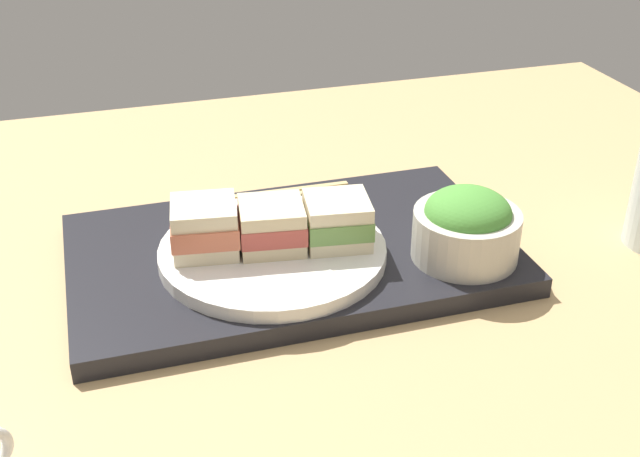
{
  "coord_description": "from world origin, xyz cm",
  "views": [
    {
      "loc": [
        12.19,
        66.8,
        42.87
      ],
      "look_at": [
        -7.4,
        1.86,
        5.0
      ],
      "focal_mm": 45.53,
      "sensor_mm": 36.0,
      "label": 1
    }
  ],
  "objects_px": {
    "sandwich_plate": "(273,252)",
    "chopsticks_pair": "(267,197)",
    "sandwich_far": "(205,228)",
    "sandwich_middle": "(272,226)",
    "sandwich_near": "(337,221)",
    "salad_bowl": "(467,227)"
  },
  "relations": [
    {
      "from": "sandwich_middle",
      "to": "sandwich_far",
      "type": "relative_size",
      "value": 0.98
    },
    {
      "from": "sandwich_plate",
      "to": "sandwich_far",
      "type": "relative_size",
      "value": 3.09
    },
    {
      "from": "sandwich_plate",
      "to": "sandwich_far",
      "type": "xyz_separation_m",
      "value": [
        0.06,
        -0.01,
        0.03
      ]
    },
    {
      "from": "sandwich_plate",
      "to": "chopsticks_pair",
      "type": "bearing_deg",
      "value": -101.14
    },
    {
      "from": "sandwich_far",
      "to": "chopsticks_pair",
      "type": "bearing_deg",
      "value": -127.43
    },
    {
      "from": "salad_bowl",
      "to": "chopsticks_pair",
      "type": "bearing_deg",
      "value": -48.21
    },
    {
      "from": "sandwich_plate",
      "to": "sandwich_near",
      "type": "relative_size",
      "value": 3.16
    },
    {
      "from": "sandwich_plate",
      "to": "salad_bowl",
      "type": "xyz_separation_m",
      "value": [
        -0.18,
        0.05,
        0.03
      ]
    },
    {
      "from": "sandwich_near",
      "to": "salad_bowl",
      "type": "bearing_deg",
      "value": 160.45
    },
    {
      "from": "sandwich_far",
      "to": "chopsticks_pair",
      "type": "height_order",
      "value": "sandwich_far"
    },
    {
      "from": "sandwich_far",
      "to": "salad_bowl",
      "type": "height_order",
      "value": "salad_bowl"
    },
    {
      "from": "sandwich_plate",
      "to": "sandwich_near",
      "type": "xyz_separation_m",
      "value": [
        -0.06,
        0.01,
        0.03
      ]
    },
    {
      "from": "sandwich_near",
      "to": "chopsticks_pair",
      "type": "bearing_deg",
      "value": -73.84
    },
    {
      "from": "sandwich_plate",
      "to": "sandwich_middle",
      "type": "height_order",
      "value": "sandwich_middle"
    },
    {
      "from": "sandwich_near",
      "to": "sandwich_far",
      "type": "relative_size",
      "value": 0.98
    },
    {
      "from": "sandwich_middle",
      "to": "salad_bowl",
      "type": "relative_size",
      "value": 0.68
    },
    {
      "from": "sandwich_plate",
      "to": "sandwich_near",
      "type": "bearing_deg",
      "value": 171.35
    },
    {
      "from": "sandwich_near",
      "to": "salad_bowl",
      "type": "height_order",
      "value": "salad_bowl"
    },
    {
      "from": "sandwich_plate",
      "to": "chopsticks_pair",
      "type": "xyz_separation_m",
      "value": [
        -0.02,
        -0.12,
        -0.0
      ]
    },
    {
      "from": "sandwich_far",
      "to": "sandwich_middle",
      "type": "bearing_deg",
      "value": 171.35
    },
    {
      "from": "sandwich_plate",
      "to": "chopsticks_pair",
      "type": "relative_size",
      "value": 1.17
    },
    {
      "from": "salad_bowl",
      "to": "sandwich_near",
      "type": "bearing_deg",
      "value": -19.55
    }
  ]
}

